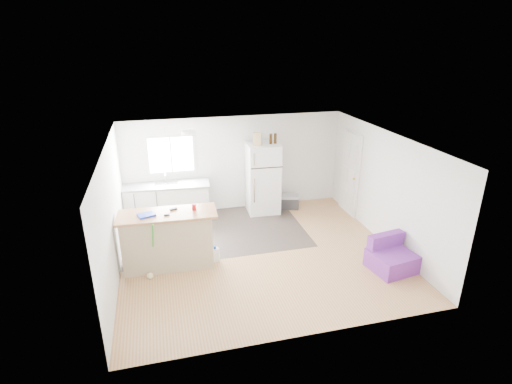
{
  "coord_description": "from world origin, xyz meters",
  "views": [
    {
      "loc": [
        -1.84,
        -6.97,
        4.21
      ],
      "look_at": [
        0.1,
        0.7,
        1.1
      ],
      "focal_mm": 28.0,
      "sensor_mm": 36.0,
      "label": 1
    }
  ],
  "objects_px": {
    "refrigerator": "(263,178)",
    "cardboard_box": "(258,139)",
    "purple_seat": "(391,258)",
    "blue_tray": "(146,215)",
    "cooler": "(290,202)",
    "bottle_left": "(271,139)",
    "kitchen_cabinets": "(168,202)",
    "bottle_right": "(275,138)",
    "cleaner_jug": "(215,254)",
    "peninsula": "(168,240)",
    "red_cup": "(194,207)",
    "mop": "(151,266)"
  },
  "relations": [
    {
      "from": "red_cup",
      "to": "cardboard_box",
      "type": "relative_size",
      "value": 0.4
    },
    {
      "from": "refrigerator",
      "to": "cleaner_jug",
      "type": "xyz_separation_m",
      "value": [
        -1.56,
        -2.15,
        -0.74
      ]
    },
    {
      "from": "peninsula",
      "to": "cooler",
      "type": "height_order",
      "value": "peninsula"
    },
    {
      "from": "bottle_left",
      "to": "bottle_right",
      "type": "height_order",
      "value": "same"
    },
    {
      "from": "kitchen_cabinets",
      "to": "mop",
      "type": "xyz_separation_m",
      "value": [
        -0.43,
        -2.51,
        -0.23
      ]
    },
    {
      "from": "bottle_right",
      "to": "cooler",
      "type": "bearing_deg",
      "value": 3.86
    },
    {
      "from": "mop",
      "to": "peninsula",
      "type": "bearing_deg",
      "value": 25.45
    },
    {
      "from": "refrigerator",
      "to": "cardboard_box",
      "type": "distance_m",
      "value": 1.05
    },
    {
      "from": "peninsula",
      "to": "refrigerator",
      "type": "xyz_separation_m",
      "value": [
        2.45,
        2.1,
        0.32
      ]
    },
    {
      "from": "cooler",
      "to": "cleaner_jug",
      "type": "distance_m",
      "value": 3.13
    },
    {
      "from": "bottle_right",
      "to": "refrigerator",
      "type": "bearing_deg",
      "value": 172.65
    },
    {
      "from": "cardboard_box",
      "to": "bottle_right",
      "type": "xyz_separation_m",
      "value": [
        0.45,
        0.04,
        -0.02
      ]
    },
    {
      "from": "kitchen_cabinets",
      "to": "bottle_right",
      "type": "xyz_separation_m",
      "value": [
        2.66,
        -0.11,
        1.43
      ]
    },
    {
      "from": "refrigerator",
      "to": "mop",
      "type": "xyz_separation_m",
      "value": [
        -2.8,
        -2.44,
        -0.65
      ]
    },
    {
      "from": "kitchen_cabinets",
      "to": "purple_seat",
      "type": "xyz_separation_m",
      "value": [
        4.04,
        -3.32,
        -0.23
      ]
    },
    {
      "from": "mop",
      "to": "red_cup",
      "type": "xyz_separation_m",
      "value": [
        0.88,
        0.36,
        0.95
      ]
    },
    {
      "from": "cleaner_jug",
      "to": "bottle_right",
      "type": "bearing_deg",
      "value": 30.32
    },
    {
      "from": "purple_seat",
      "to": "blue_tray",
      "type": "height_order",
      "value": "blue_tray"
    },
    {
      "from": "red_cup",
      "to": "bottle_left",
      "type": "height_order",
      "value": "bottle_left"
    },
    {
      "from": "cleaner_jug",
      "to": "bottle_left",
      "type": "distance_m",
      "value": 3.24
    },
    {
      "from": "cooler",
      "to": "red_cup",
      "type": "height_order",
      "value": "red_cup"
    },
    {
      "from": "peninsula",
      "to": "blue_tray",
      "type": "xyz_separation_m",
      "value": [
        -0.34,
        -0.03,
        0.57
      ]
    },
    {
      "from": "cooler",
      "to": "cardboard_box",
      "type": "relative_size",
      "value": 1.78
    },
    {
      "from": "peninsula",
      "to": "red_cup",
      "type": "distance_m",
      "value": 0.82
    },
    {
      "from": "purple_seat",
      "to": "blue_tray",
      "type": "distance_m",
      "value": 4.7
    },
    {
      "from": "bottle_right",
      "to": "mop",
      "type": "bearing_deg",
      "value": -142.19
    },
    {
      "from": "cooler",
      "to": "refrigerator",
      "type": "bearing_deg",
      "value": -166.22
    },
    {
      "from": "bottle_right",
      "to": "peninsula",
      "type": "bearing_deg",
      "value": -143.05
    },
    {
      "from": "peninsula",
      "to": "mop",
      "type": "height_order",
      "value": "peninsula"
    },
    {
      "from": "mop",
      "to": "red_cup",
      "type": "bearing_deg",
      "value": 3.4
    },
    {
      "from": "kitchen_cabinets",
      "to": "cleaner_jug",
      "type": "xyz_separation_m",
      "value": [
        0.81,
        -2.22,
        -0.32
      ]
    },
    {
      "from": "purple_seat",
      "to": "mop",
      "type": "distance_m",
      "value": 4.55
    },
    {
      "from": "purple_seat",
      "to": "bottle_right",
      "type": "height_order",
      "value": "bottle_right"
    },
    {
      "from": "cooler",
      "to": "cardboard_box",
      "type": "distance_m",
      "value": 1.95
    },
    {
      "from": "cooler",
      "to": "bottle_left",
      "type": "xyz_separation_m",
      "value": [
        -0.55,
        -0.05,
        1.71
      ]
    },
    {
      "from": "peninsula",
      "to": "red_cup",
      "type": "bearing_deg",
      "value": 4.91
    },
    {
      "from": "peninsula",
      "to": "bottle_right",
      "type": "relative_size",
      "value": 7.43
    },
    {
      "from": "refrigerator",
      "to": "bottle_right",
      "type": "bearing_deg",
      "value": -5.13
    },
    {
      "from": "refrigerator",
      "to": "purple_seat",
      "type": "height_order",
      "value": "refrigerator"
    },
    {
      "from": "kitchen_cabinets",
      "to": "cardboard_box",
      "type": "xyz_separation_m",
      "value": [
        2.21,
        -0.14,
        1.46
      ]
    },
    {
      "from": "purple_seat",
      "to": "refrigerator",
      "type": "bearing_deg",
      "value": 107.94
    },
    {
      "from": "cooler",
      "to": "bottle_left",
      "type": "bearing_deg",
      "value": -160.38
    },
    {
      "from": "kitchen_cabinets",
      "to": "cleaner_jug",
      "type": "bearing_deg",
      "value": -65.53
    },
    {
      "from": "red_cup",
      "to": "bottle_right",
      "type": "height_order",
      "value": "bottle_right"
    },
    {
      "from": "refrigerator",
      "to": "cardboard_box",
      "type": "height_order",
      "value": "cardboard_box"
    },
    {
      "from": "kitchen_cabinets",
      "to": "peninsula",
      "type": "xyz_separation_m",
      "value": [
        -0.08,
        -2.17,
        0.11
      ]
    },
    {
      "from": "refrigerator",
      "to": "blue_tray",
      "type": "relative_size",
      "value": 5.9
    },
    {
      "from": "red_cup",
      "to": "blue_tray",
      "type": "height_order",
      "value": "red_cup"
    },
    {
      "from": "bottle_right",
      "to": "red_cup",
      "type": "bearing_deg",
      "value": -137.24
    },
    {
      "from": "kitchen_cabinets",
      "to": "refrigerator",
      "type": "relative_size",
      "value": 1.18
    }
  ]
}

